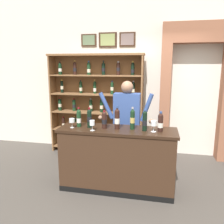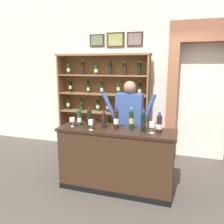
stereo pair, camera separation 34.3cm
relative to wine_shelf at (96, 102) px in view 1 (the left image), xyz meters
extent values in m
cube|color=#47423D|center=(0.84, -1.44, -1.12)|extent=(14.00, 14.00, 0.02)
cube|color=silver|center=(0.84, 0.32, 0.67)|extent=(12.00, 0.16, 3.55)
cube|color=#382316|center=(-0.21, 0.22, 1.30)|extent=(0.33, 0.02, 0.25)
cube|color=#5E7454|center=(-0.21, 0.21, 1.30)|extent=(0.27, 0.01, 0.20)
cube|color=#382316|center=(0.21, 0.22, 1.30)|extent=(0.38, 0.02, 0.30)
cube|color=#889759|center=(0.21, 0.21, 1.30)|extent=(0.31, 0.01, 0.24)
cube|color=#382316|center=(0.62, 0.22, 1.30)|extent=(0.33, 0.02, 0.29)
cube|color=slate|center=(0.62, 0.21, 1.30)|extent=(0.27, 0.01, 0.23)
cube|color=brown|center=(-0.97, -0.04, -0.05)|extent=(0.03, 0.32, 2.11)
cube|color=brown|center=(0.97, -0.04, -0.05)|extent=(0.03, 0.32, 2.11)
cube|color=brown|center=(0.00, 0.11, -0.05)|extent=(1.97, 0.02, 2.11)
cube|color=brown|center=(0.00, -0.04, -1.00)|extent=(1.91, 0.31, 0.02)
cylinder|color=#19381E|center=(-0.83, -0.03, -0.89)|extent=(0.07, 0.07, 0.19)
sphere|color=#19381E|center=(-0.83, -0.03, -0.79)|extent=(0.07, 0.07, 0.07)
cylinder|color=#19381E|center=(-0.83, -0.03, -0.76)|extent=(0.03, 0.03, 0.07)
cylinder|color=maroon|center=(-0.83, -0.03, -0.73)|extent=(0.03, 0.03, 0.03)
cylinder|color=silver|center=(-0.83, -0.03, -0.89)|extent=(0.07, 0.07, 0.06)
cylinder|color=black|center=(-0.57, -0.05, -0.89)|extent=(0.07, 0.07, 0.20)
sphere|color=black|center=(-0.57, -0.05, -0.78)|extent=(0.07, 0.07, 0.07)
cylinder|color=black|center=(-0.57, -0.05, -0.76)|extent=(0.02, 0.02, 0.06)
cylinder|color=maroon|center=(-0.57, -0.05, -0.73)|extent=(0.03, 0.03, 0.03)
cylinder|color=beige|center=(-0.57, -0.05, -0.90)|extent=(0.07, 0.07, 0.06)
cylinder|color=black|center=(-0.38, -0.05, -0.89)|extent=(0.07, 0.07, 0.19)
sphere|color=black|center=(-0.38, -0.05, -0.79)|extent=(0.07, 0.07, 0.07)
cylinder|color=black|center=(-0.38, -0.05, -0.76)|extent=(0.03, 0.03, 0.07)
cylinder|color=maroon|center=(-0.38, -0.05, -0.73)|extent=(0.03, 0.03, 0.03)
cylinder|color=beige|center=(-0.38, -0.05, -0.90)|extent=(0.07, 0.07, 0.06)
cylinder|color=black|center=(-0.12, -0.03, -0.89)|extent=(0.07, 0.07, 0.19)
sphere|color=black|center=(-0.12, -0.03, -0.79)|extent=(0.07, 0.07, 0.07)
cylinder|color=black|center=(-0.12, -0.03, -0.77)|extent=(0.03, 0.03, 0.06)
cylinder|color=black|center=(-0.12, -0.03, -0.75)|extent=(0.03, 0.03, 0.03)
cylinder|color=silver|center=(-0.12, -0.03, -0.89)|extent=(0.07, 0.07, 0.06)
cylinder|color=black|center=(0.09, -0.01, -0.89)|extent=(0.07, 0.07, 0.19)
sphere|color=black|center=(0.09, -0.01, -0.79)|extent=(0.07, 0.07, 0.07)
cylinder|color=black|center=(0.09, -0.01, -0.77)|extent=(0.02, 0.02, 0.06)
cylinder|color=#B79338|center=(0.09, -0.01, -0.75)|extent=(0.03, 0.03, 0.03)
cylinder|color=silver|center=(0.09, -0.01, -0.89)|extent=(0.07, 0.07, 0.06)
cylinder|color=black|center=(0.35, -0.06, -0.89)|extent=(0.07, 0.07, 0.18)
sphere|color=black|center=(0.35, -0.06, -0.80)|extent=(0.07, 0.07, 0.07)
cylinder|color=black|center=(0.35, -0.06, -0.76)|extent=(0.03, 0.03, 0.08)
cylinder|color=navy|center=(0.35, -0.06, -0.73)|extent=(0.03, 0.03, 0.03)
cylinder|color=silver|center=(0.35, -0.06, -0.89)|extent=(0.07, 0.07, 0.06)
cylinder|color=black|center=(0.56, -0.07, -0.89)|extent=(0.07, 0.07, 0.19)
sphere|color=black|center=(0.56, -0.07, -0.79)|extent=(0.07, 0.07, 0.07)
cylinder|color=black|center=(0.56, -0.07, -0.76)|extent=(0.03, 0.03, 0.07)
cylinder|color=#99999E|center=(0.56, -0.07, -0.74)|extent=(0.03, 0.03, 0.03)
cylinder|color=beige|center=(0.56, -0.07, -0.92)|extent=(0.07, 0.07, 0.06)
cylinder|color=black|center=(0.82, -0.05, -0.89)|extent=(0.07, 0.07, 0.20)
sphere|color=black|center=(0.82, -0.05, -0.78)|extent=(0.07, 0.07, 0.07)
cylinder|color=black|center=(0.82, -0.05, -0.75)|extent=(0.03, 0.03, 0.07)
cylinder|color=maroon|center=(0.82, -0.05, -0.73)|extent=(0.03, 0.03, 0.03)
cylinder|color=silver|center=(0.82, -0.05, -0.90)|extent=(0.07, 0.07, 0.06)
cube|color=brown|center=(0.00, -0.04, -0.61)|extent=(1.91, 0.31, 0.02)
cylinder|color=black|center=(-0.75, -0.06, -0.50)|extent=(0.06, 0.06, 0.20)
sphere|color=black|center=(-0.75, -0.06, -0.39)|extent=(0.06, 0.06, 0.06)
cylinder|color=black|center=(-0.75, -0.06, -0.37)|extent=(0.03, 0.03, 0.06)
cylinder|color=maroon|center=(-0.75, -0.06, -0.35)|extent=(0.03, 0.03, 0.03)
cylinder|color=beige|center=(-0.75, -0.06, -0.52)|extent=(0.06, 0.06, 0.06)
cylinder|color=#19381E|center=(-0.50, 0.00, -0.50)|extent=(0.06, 0.06, 0.19)
sphere|color=#19381E|center=(-0.50, 0.00, -0.40)|extent=(0.06, 0.06, 0.06)
cylinder|color=#19381E|center=(-0.50, 0.00, -0.37)|extent=(0.03, 0.03, 0.08)
cylinder|color=#B79338|center=(-0.50, 0.00, -0.34)|extent=(0.03, 0.03, 0.03)
cylinder|color=beige|center=(-0.50, 0.00, -0.50)|extent=(0.06, 0.06, 0.06)
cylinder|color=black|center=(-0.14, -0.04, -0.50)|extent=(0.06, 0.06, 0.19)
sphere|color=black|center=(-0.14, -0.04, -0.40)|extent=(0.06, 0.06, 0.06)
cylinder|color=black|center=(-0.14, -0.04, -0.38)|extent=(0.03, 0.03, 0.06)
cylinder|color=navy|center=(-0.14, -0.04, -0.36)|extent=(0.03, 0.03, 0.03)
cylinder|color=tan|center=(-0.14, -0.04, -0.53)|extent=(0.06, 0.06, 0.06)
cylinder|color=black|center=(0.15, 0.00, -0.50)|extent=(0.06, 0.06, 0.19)
sphere|color=black|center=(0.15, 0.00, -0.40)|extent=(0.06, 0.06, 0.06)
cylinder|color=black|center=(0.15, 0.00, -0.37)|extent=(0.03, 0.03, 0.07)
cylinder|color=black|center=(0.15, 0.00, -0.35)|extent=(0.03, 0.03, 0.03)
cylinder|color=silver|center=(0.15, 0.00, -0.52)|extent=(0.06, 0.06, 0.06)
cylinder|color=black|center=(0.46, -0.06, -0.50)|extent=(0.06, 0.06, 0.19)
sphere|color=black|center=(0.46, -0.06, -0.40)|extent=(0.06, 0.06, 0.06)
cylinder|color=black|center=(0.46, -0.06, -0.38)|extent=(0.03, 0.03, 0.06)
cylinder|color=navy|center=(0.46, -0.06, -0.36)|extent=(0.03, 0.03, 0.03)
cylinder|color=beige|center=(0.46, -0.06, -0.51)|extent=(0.06, 0.06, 0.06)
cylinder|color=#19381E|center=(0.77, -0.07, -0.50)|extent=(0.06, 0.06, 0.20)
sphere|color=#19381E|center=(0.77, -0.07, -0.39)|extent=(0.06, 0.06, 0.06)
cylinder|color=#19381E|center=(0.77, -0.07, -0.37)|extent=(0.03, 0.03, 0.06)
cylinder|color=navy|center=(0.77, -0.07, -0.35)|extent=(0.03, 0.03, 0.03)
cylinder|color=silver|center=(0.77, -0.07, -0.49)|extent=(0.06, 0.06, 0.06)
cube|color=brown|center=(0.00, -0.04, -0.22)|extent=(1.91, 0.31, 0.02)
cylinder|color=black|center=(-0.82, -0.05, -0.10)|extent=(0.07, 0.07, 0.22)
sphere|color=black|center=(-0.82, -0.05, 0.02)|extent=(0.07, 0.07, 0.07)
cylinder|color=black|center=(-0.82, -0.05, 0.05)|extent=(0.03, 0.03, 0.07)
cylinder|color=maroon|center=(-0.82, -0.05, 0.07)|extent=(0.04, 0.04, 0.03)
cylinder|color=beige|center=(-0.82, -0.05, -0.09)|extent=(0.07, 0.07, 0.07)
cylinder|color=#19381E|center=(-0.50, -0.03, -0.10)|extent=(0.07, 0.07, 0.21)
sphere|color=#19381E|center=(-0.50, -0.03, 0.01)|extent=(0.07, 0.07, 0.07)
cylinder|color=#19381E|center=(-0.50, -0.03, 0.04)|extent=(0.03, 0.03, 0.06)
cylinder|color=maroon|center=(-0.50, -0.03, 0.06)|extent=(0.04, 0.04, 0.03)
cylinder|color=black|center=(-0.50, -0.03, -0.10)|extent=(0.07, 0.07, 0.07)
cylinder|color=#19381E|center=(-0.12, -0.01, -0.10)|extent=(0.07, 0.07, 0.21)
sphere|color=#19381E|center=(-0.12, -0.01, 0.01)|extent=(0.07, 0.07, 0.07)
cylinder|color=#19381E|center=(-0.12, -0.01, 0.04)|extent=(0.03, 0.03, 0.07)
cylinder|color=#99999E|center=(-0.12, -0.01, 0.07)|extent=(0.04, 0.04, 0.03)
cylinder|color=beige|center=(-0.12, -0.01, -0.11)|extent=(0.07, 0.07, 0.07)
cylinder|color=black|center=(0.12, -0.04, -0.09)|extent=(0.07, 0.07, 0.23)
sphere|color=black|center=(0.12, -0.04, 0.03)|extent=(0.07, 0.07, 0.07)
cylinder|color=black|center=(0.12, -0.04, 0.05)|extent=(0.03, 0.03, 0.06)
cylinder|color=#99999E|center=(0.12, -0.04, 0.07)|extent=(0.03, 0.03, 0.03)
cylinder|color=beige|center=(0.12, -0.04, -0.10)|extent=(0.07, 0.07, 0.07)
cylinder|color=black|center=(0.45, -0.03, -0.10)|extent=(0.07, 0.07, 0.21)
sphere|color=black|center=(0.45, -0.03, 0.01)|extent=(0.07, 0.07, 0.07)
cylinder|color=black|center=(0.45, -0.03, 0.04)|extent=(0.03, 0.03, 0.07)
cylinder|color=maroon|center=(0.45, -0.03, 0.07)|extent=(0.04, 0.04, 0.03)
cylinder|color=silver|center=(0.45, -0.03, -0.12)|extent=(0.07, 0.07, 0.07)
cylinder|color=#19381E|center=(0.75, -0.02, -0.10)|extent=(0.07, 0.07, 0.21)
sphere|color=#19381E|center=(0.75, -0.02, 0.01)|extent=(0.07, 0.07, 0.07)
cylinder|color=#19381E|center=(0.75, -0.02, 0.04)|extent=(0.03, 0.03, 0.06)
cylinder|color=#99999E|center=(0.75, -0.02, 0.05)|extent=(0.04, 0.04, 0.03)
cylinder|color=silver|center=(0.75, -0.02, -0.13)|extent=(0.07, 0.07, 0.07)
cube|color=brown|center=(0.00, -0.04, 0.17)|extent=(1.91, 0.31, 0.02)
cylinder|color=black|center=(-0.77, -0.01, 0.30)|extent=(0.06, 0.06, 0.22)
sphere|color=black|center=(-0.77, -0.01, 0.41)|extent=(0.06, 0.06, 0.06)
cylinder|color=black|center=(-0.77, -0.01, 0.44)|extent=(0.03, 0.03, 0.06)
cylinder|color=#B79338|center=(-0.77, -0.01, 0.46)|extent=(0.03, 0.03, 0.03)
cylinder|color=beige|center=(-0.77, -0.01, 0.29)|extent=(0.07, 0.07, 0.07)
cylinder|color=black|center=(-0.33, -0.02, 0.29)|extent=(0.06, 0.06, 0.22)
sphere|color=black|center=(-0.33, -0.02, 0.41)|extent=(0.06, 0.06, 0.06)
cylinder|color=black|center=(-0.33, -0.02, 0.43)|extent=(0.03, 0.03, 0.06)
cylinder|color=black|center=(-0.33, -0.02, 0.45)|extent=(0.03, 0.03, 0.03)
cylinder|color=beige|center=(-0.33, -0.02, 0.27)|extent=(0.07, 0.07, 0.07)
cylinder|color=#19381E|center=(-0.03, -0.01, 0.29)|extent=(0.06, 0.06, 0.22)
sphere|color=#19381E|center=(-0.03, -0.01, 0.41)|extent=(0.06, 0.06, 0.06)
cylinder|color=#19381E|center=(-0.03, -0.01, 0.44)|extent=(0.02, 0.02, 0.07)
cylinder|color=#B79338|center=(-0.03, -0.01, 0.47)|extent=(0.03, 0.03, 0.03)
cylinder|color=silver|center=(-0.03, -0.01, 0.26)|extent=(0.07, 0.07, 0.07)
cylinder|color=#19381E|center=(0.36, -0.08, 0.29)|extent=(0.06, 0.06, 0.22)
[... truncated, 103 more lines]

